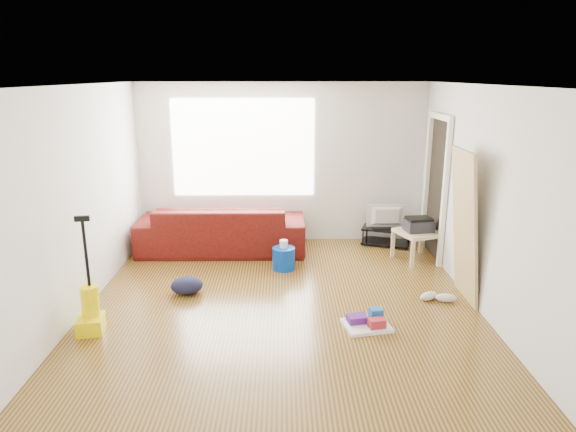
{
  "coord_description": "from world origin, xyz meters",
  "views": [
    {
      "loc": [
        0.01,
        -5.5,
        2.61
      ],
      "look_at": [
        0.08,
        0.6,
        0.92
      ],
      "focal_mm": 32.0,
      "sensor_mm": 36.0,
      "label": 1
    }
  ],
  "objects_px": {
    "tv_stand": "(386,235)",
    "side_table": "(418,236)",
    "bucket": "(284,269)",
    "vacuum": "(90,310)",
    "cleaning_tray": "(368,322)",
    "backpack": "(187,293)",
    "sofa": "(223,250)"
  },
  "relations": [
    {
      "from": "vacuum",
      "to": "tv_stand",
      "type": "bearing_deg",
      "value": 28.04
    },
    {
      "from": "sofa",
      "to": "bucket",
      "type": "bearing_deg",
      "value": 139.74
    },
    {
      "from": "sofa",
      "to": "bucket",
      "type": "relative_size",
      "value": 8.0
    },
    {
      "from": "tv_stand",
      "to": "bucket",
      "type": "bearing_deg",
      "value": -128.23
    },
    {
      "from": "bucket",
      "to": "cleaning_tray",
      "type": "height_order",
      "value": "cleaning_tray"
    },
    {
      "from": "tv_stand",
      "to": "backpack",
      "type": "xyz_separation_m",
      "value": [
        -2.82,
        -1.87,
        -0.15
      ]
    },
    {
      "from": "sofa",
      "to": "tv_stand",
      "type": "height_order",
      "value": "sofa"
    },
    {
      "from": "backpack",
      "to": "vacuum",
      "type": "relative_size",
      "value": 0.32
    },
    {
      "from": "tv_stand",
      "to": "side_table",
      "type": "distance_m",
      "value": 0.82
    },
    {
      "from": "side_table",
      "to": "cleaning_tray",
      "type": "distance_m",
      "value": 2.29
    },
    {
      "from": "side_table",
      "to": "bucket",
      "type": "bearing_deg",
      "value": -170.41
    },
    {
      "from": "sofa",
      "to": "cleaning_tray",
      "type": "bearing_deg",
      "value": 126.32
    },
    {
      "from": "bucket",
      "to": "vacuum",
      "type": "bearing_deg",
      "value": -139.19
    },
    {
      "from": "cleaning_tray",
      "to": "backpack",
      "type": "distance_m",
      "value": 2.27
    },
    {
      "from": "bucket",
      "to": "backpack",
      "type": "relative_size",
      "value": 0.79
    },
    {
      "from": "cleaning_tray",
      "to": "backpack",
      "type": "xyz_separation_m",
      "value": [
        -2.09,
        0.88,
        -0.05
      ]
    },
    {
      "from": "side_table",
      "to": "vacuum",
      "type": "relative_size",
      "value": 0.57
    },
    {
      "from": "backpack",
      "to": "vacuum",
      "type": "height_order",
      "value": "vacuum"
    },
    {
      "from": "sofa",
      "to": "side_table",
      "type": "bearing_deg",
      "value": 170.78
    },
    {
      "from": "side_table",
      "to": "backpack",
      "type": "height_order",
      "value": "side_table"
    },
    {
      "from": "side_table",
      "to": "tv_stand",
      "type": "bearing_deg",
      "value": 112.24
    },
    {
      "from": "sofa",
      "to": "side_table",
      "type": "height_order",
      "value": "side_table"
    },
    {
      "from": "tv_stand",
      "to": "vacuum",
      "type": "xyz_separation_m",
      "value": [
        -3.65,
        -2.81,
        0.08
      ]
    },
    {
      "from": "cleaning_tray",
      "to": "backpack",
      "type": "bearing_deg",
      "value": 157.07
    },
    {
      "from": "cleaning_tray",
      "to": "vacuum",
      "type": "distance_m",
      "value": 2.92
    },
    {
      "from": "backpack",
      "to": "bucket",
      "type": "bearing_deg",
      "value": 23.44
    },
    {
      "from": "backpack",
      "to": "cleaning_tray",
      "type": "bearing_deg",
      "value": -33.7
    },
    {
      "from": "tv_stand",
      "to": "vacuum",
      "type": "relative_size",
      "value": 0.67
    },
    {
      "from": "vacuum",
      "to": "backpack",
      "type": "bearing_deg",
      "value": 38.9
    },
    {
      "from": "vacuum",
      "to": "sofa",
      "type": "bearing_deg",
      "value": 57.19
    },
    {
      "from": "side_table",
      "to": "backpack",
      "type": "relative_size",
      "value": 1.8
    },
    {
      "from": "bucket",
      "to": "cleaning_tray",
      "type": "relative_size",
      "value": 0.58
    }
  ]
}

